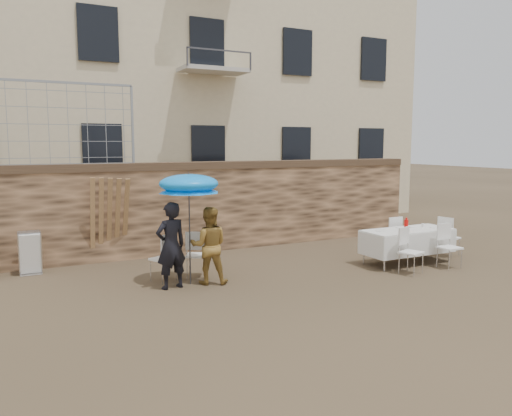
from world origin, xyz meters
name	(u,v)px	position (x,y,z in m)	size (l,w,h in m)	color
ground	(294,310)	(0.00, 0.00, 0.00)	(80.00, 80.00, 0.00)	brown
stone_wall	(192,208)	(0.00, 5.00, 1.10)	(13.00, 0.50, 2.20)	brown
apartment_building	(124,8)	(0.00, 12.00, 7.50)	(20.00, 8.00, 15.00)	#C4B48E
chain_link_fence	(58,125)	(-3.00, 5.00, 3.10)	(3.20, 0.06, 1.80)	gray
man_suit	(171,246)	(-1.41, 2.10, 0.81)	(0.59, 0.39, 1.63)	black
woman_dress	(209,246)	(-0.66, 2.10, 0.75)	(0.73, 0.57, 1.49)	#C18E3B
umbrella	(189,187)	(-1.01, 2.20, 1.88)	(1.17, 1.17, 1.99)	#3F3F44
couple_chair_left	(163,257)	(-1.41, 2.65, 0.48)	(0.48, 0.48, 0.96)	white
couple_chair_right	(197,254)	(-0.71, 2.65, 0.48)	(0.48, 0.48, 0.96)	white
banquet_table	(408,231)	(3.94, 1.65, 0.73)	(2.10, 0.85, 0.78)	silver
soda_bottle	(406,225)	(3.74, 1.50, 0.91)	(0.09, 0.09, 0.26)	red
table_chair_front_left	(411,251)	(3.34, 0.90, 0.48)	(0.48, 0.48, 0.96)	white
table_chair_front_right	(450,246)	(4.44, 0.90, 0.48)	(0.48, 0.48, 0.96)	white
table_chair_back	(390,236)	(4.14, 2.45, 0.48)	(0.48, 0.48, 0.96)	white
table_chair_side	(449,236)	(5.34, 1.75, 0.48)	(0.48, 0.48, 0.96)	white
chair_stack_right	(30,251)	(-3.73, 4.53, 0.46)	(0.46, 0.47, 0.92)	white
wood_planks	(107,220)	(-2.13, 4.60, 1.00)	(0.70, 0.20, 2.00)	#A37749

